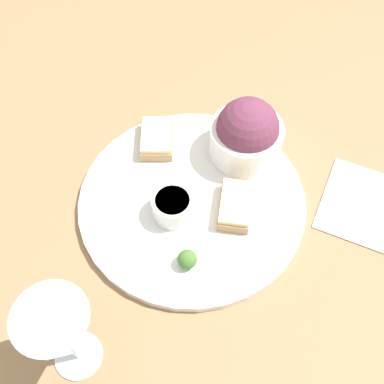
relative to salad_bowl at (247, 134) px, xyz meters
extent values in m
plane|color=#93704C|center=(-0.09, 0.09, -0.06)|extent=(4.00, 4.00, 0.00)
cylinder|color=white|center=(-0.09, 0.09, -0.05)|extent=(0.35, 0.35, 0.01)
cylinder|color=white|center=(0.00, 0.00, -0.02)|extent=(0.12, 0.12, 0.06)
sphere|color=#6B334C|center=(0.00, 0.00, 0.01)|extent=(0.10, 0.10, 0.10)
cylinder|color=white|center=(-0.11, 0.12, -0.03)|extent=(0.06, 0.06, 0.04)
cylinder|color=#D14C38|center=(-0.11, 0.12, -0.01)|extent=(0.05, 0.05, 0.01)
cube|color=tan|center=(0.03, 0.14, -0.04)|extent=(0.08, 0.06, 0.02)
cube|color=beige|center=(0.03, 0.14, -0.02)|extent=(0.08, 0.05, 0.01)
cube|color=tan|center=(-0.11, 0.03, -0.04)|extent=(0.09, 0.06, 0.02)
cube|color=beige|center=(-0.11, 0.03, -0.02)|extent=(0.08, 0.06, 0.01)
cylinder|color=silver|center=(-0.31, 0.25, -0.06)|extent=(0.06, 0.06, 0.01)
cylinder|color=silver|center=(-0.31, 0.25, -0.02)|extent=(0.01, 0.01, 0.06)
cone|color=silver|center=(-0.31, 0.25, 0.05)|extent=(0.09, 0.09, 0.09)
sphere|color=#477533|center=(-0.19, 0.11, -0.03)|extent=(0.03, 0.03, 0.03)
cube|color=white|center=(-0.11, -0.19, -0.06)|extent=(0.20, 0.21, 0.01)
camera|label=1|loc=(-0.48, 0.12, 0.59)|focal=45.00mm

